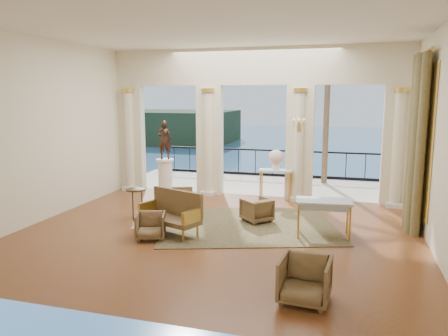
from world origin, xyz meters
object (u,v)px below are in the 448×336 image
(armchair_b, at_px, (305,278))
(game_table, at_px, (324,204))
(statue, at_px, (164,140))
(console_table, at_px, (276,175))
(armchair_c, at_px, (257,209))
(settee, at_px, (173,212))
(armchair_d, at_px, (180,199))
(pedestal, at_px, (165,177))
(side_table, at_px, (136,193))
(armchair_a, at_px, (151,225))

(armchair_b, xyz_separation_m, game_table, (0.07, 3.29, 0.36))
(statue, distance_m, console_table, 3.65)
(armchair_c, height_order, statue, statue)
(armchair_b, bearing_deg, statue, 132.77)
(armchair_c, relative_size, console_table, 0.65)
(settee, distance_m, statue, 4.27)
(armchair_c, distance_m, game_table, 1.84)
(settee, bearing_deg, statue, 136.73)
(armchair_d, relative_size, settee, 0.45)
(game_table, xyz_separation_m, console_table, (-1.59, 3.06, 0.03))
(armchair_b, xyz_separation_m, console_table, (-1.51, 6.35, 0.38))
(pedestal, xyz_separation_m, side_table, (0.46, -2.91, 0.13))
(armchair_c, height_order, armchair_d, armchair_d)
(armchair_c, xyz_separation_m, side_table, (-2.99, -0.61, 0.34))
(armchair_b, relative_size, statue, 0.63)
(settee, distance_m, game_table, 3.40)
(armchair_c, relative_size, armchair_d, 0.92)
(pedestal, height_order, console_table, pedestal)
(settee, height_order, pedestal, pedestal)
(armchair_b, height_order, side_table, side_table)
(armchair_c, xyz_separation_m, armchair_d, (-2.16, 0.29, 0.03))
(armchair_a, bearing_deg, armchair_b, -49.51)
(console_table, bearing_deg, settee, -119.96)
(settee, relative_size, side_table, 2.03)
(side_table, bearing_deg, console_table, 44.30)
(side_table, bearing_deg, statue, 99.07)
(settee, bearing_deg, console_table, 85.97)
(pedestal, bearing_deg, console_table, 1.28)
(armchair_d, distance_m, pedestal, 2.39)
(armchair_c, height_order, side_table, side_table)
(armchair_d, relative_size, console_table, 0.71)
(pedestal, relative_size, console_table, 1.11)
(game_table, xyz_separation_m, statue, (-5.11, 2.98, 0.98))
(pedestal, distance_m, console_table, 3.53)
(armchair_a, relative_size, statue, 0.53)
(game_table, relative_size, console_table, 1.26)
(armchair_c, xyz_separation_m, game_table, (1.65, -0.69, 0.41))
(armchair_b, xyz_separation_m, statue, (-5.03, 6.27, 1.33))
(armchair_c, xyz_separation_m, pedestal, (-3.45, 2.29, 0.21))
(game_table, bearing_deg, armchair_a, -167.37)
(armchair_a, relative_size, game_table, 0.50)
(armchair_d, xyz_separation_m, console_table, (2.22, 2.08, 0.41))
(game_table, bearing_deg, settee, -174.35)
(armchair_d, relative_size, pedestal, 0.64)
(armchair_a, relative_size, armchair_d, 0.89)
(armchair_c, distance_m, settee, 2.17)
(armchair_d, xyz_separation_m, settee, (0.49, -1.67, 0.12))
(armchair_a, relative_size, armchair_c, 0.97)
(statue, bearing_deg, settee, 102.84)
(armchair_a, height_order, pedestal, pedestal)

